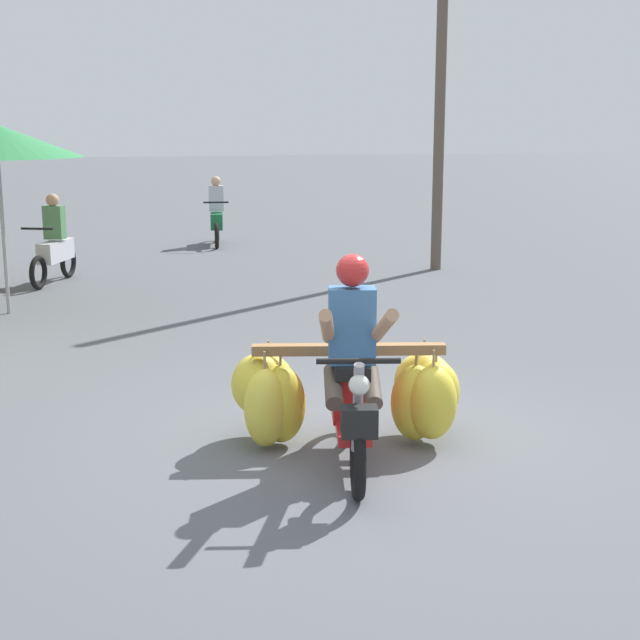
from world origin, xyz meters
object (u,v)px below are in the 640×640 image
Objects in this scene: motorbike_distant_ahead_left at (55,247)px; motorbike_distant_ahead_right at (217,217)px; motorbike_main_loaded at (350,389)px; utility_pole at (441,61)px.

motorbike_distant_ahead_right is at bearing 52.01° from motorbike_distant_ahead_left.
motorbike_main_loaded is at bearing -73.22° from motorbike_distant_ahead_left.
motorbike_distant_ahead_right is at bearing 128.43° from utility_pole.
motorbike_main_loaded is 1.21× the size of motorbike_distant_ahead_right.
motorbike_distant_ahead_left is 0.95× the size of motorbike_distant_ahead_right.
motorbike_main_loaded is at bearing -92.60° from motorbike_distant_ahead_right.
motorbike_main_loaded reaches higher than motorbike_distant_ahead_left.
motorbike_distant_ahead_left is at bearing 106.78° from motorbike_main_loaded.
motorbike_main_loaded is 12.25m from motorbike_distant_ahead_right.
utility_pole is (3.24, -4.09, 2.89)m from motorbike_distant_ahead_right.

